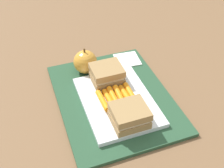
% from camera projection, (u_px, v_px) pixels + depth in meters
% --- Properties ---
extents(ground_plane, '(2.40, 2.40, 0.00)m').
position_uv_depth(ground_plane, '(114.00, 99.00, 0.73)').
color(ground_plane, brown).
extents(lunchbag_mat, '(0.36, 0.28, 0.01)m').
position_uv_depth(lunchbag_mat, '(114.00, 98.00, 0.73)').
color(lunchbag_mat, '#284C33').
rests_on(lunchbag_mat, ground_plane).
extents(food_tray, '(0.23, 0.17, 0.01)m').
position_uv_depth(food_tray, '(117.00, 101.00, 0.71)').
color(food_tray, white).
rests_on(food_tray, lunchbag_mat).
extents(sandwich_half_left, '(0.07, 0.08, 0.04)m').
position_uv_depth(sandwich_half_left, '(129.00, 115.00, 0.63)').
color(sandwich_half_left, '#9E7A4C').
rests_on(sandwich_half_left, food_tray).
extents(sandwich_half_right, '(0.07, 0.08, 0.04)m').
position_uv_depth(sandwich_half_right, '(107.00, 74.00, 0.74)').
color(sandwich_half_right, '#9E7A4C').
rests_on(sandwich_half_right, food_tray).
extents(carrot_sticks_bundle, '(0.08, 0.09, 0.02)m').
position_uv_depth(carrot_sticks_bundle, '(117.00, 97.00, 0.70)').
color(carrot_sticks_bundle, orange).
rests_on(carrot_sticks_bundle, food_tray).
extents(apple, '(0.07, 0.07, 0.08)m').
position_uv_depth(apple, '(85.00, 62.00, 0.78)').
color(apple, gold).
rests_on(apple, lunchbag_mat).
extents(paper_napkin, '(0.08, 0.08, 0.00)m').
position_uv_depth(paper_napkin, '(127.00, 60.00, 0.85)').
color(paper_napkin, white).
rests_on(paper_napkin, lunchbag_mat).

